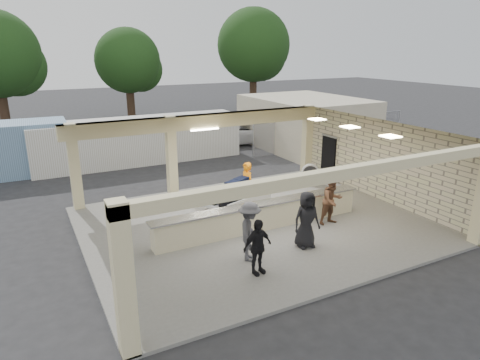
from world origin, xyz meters
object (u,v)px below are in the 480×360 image
passenger_d (306,219)px  car_white_b (303,125)px  passenger_b (257,247)px  luggage_cart (235,197)px  baggage_handler (246,186)px  passenger_a (332,200)px  passenger_c (250,231)px  drum_fan (310,173)px  container_white (140,140)px  car_white_a (246,132)px  car_dark (213,129)px  baggage_counter (262,216)px

passenger_d → car_white_b: 18.95m
passenger_b → passenger_d: bearing=9.5°
luggage_cart → baggage_handler: bearing=10.6°
passenger_a → passenger_c: size_ratio=0.98×
drum_fan → baggage_handler: (-4.32, -1.56, 0.46)m
luggage_cart → drum_fan: 5.40m
drum_fan → passenger_d: 6.93m
passenger_b → passenger_d: (2.27, 0.78, 0.11)m
container_white → passenger_b: bearing=-91.7°
baggage_handler → passenger_a: size_ratio=1.06×
luggage_cart → car_white_a: size_ratio=0.51×
luggage_cart → car_dark: 15.42m
baggage_handler → car_white_b: baggage_handler is taller
baggage_counter → passenger_a: 2.65m
luggage_cart → baggage_handler: (0.70, 0.40, 0.21)m
passenger_a → drum_fan: bearing=60.7°
baggage_handler → container_white: size_ratio=0.17×
passenger_c → luggage_cart: bearing=10.8°
baggage_counter → car_white_b: (11.51, 13.55, 0.20)m
luggage_cart → container_white: container_white is taller
container_white → passenger_d: bearing=-82.3°
drum_fan → luggage_cart: bearing=-124.4°
car_white_a → car_dark: car_white_a is taller
passenger_a → container_white: container_white is taller
drum_fan → container_white: container_white is taller
passenger_d → container_white: size_ratio=0.16×
car_white_b → container_white: 12.90m
passenger_b → luggage_cart: bearing=61.4°
drum_fan → passenger_b: bearing=-101.9°
luggage_cart → drum_fan: luggage_cart is taller
car_white_b → container_white: bearing=84.6°
passenger_a → car_dark: passenger_a is taller
passenger_d → car_white_b: bearing=59.2°
passenger_b → car_white_a: 17.97m
passenger_c → container_white: 13.46m
passenger_c → car_dark: 19.09m
luggage_cart → container_white: bearing=76.5°
car_white_b → passenger_a: bearing=133.9°
car_dark → luggage_cart: bearing=-173.6°
drum_fan → passenger_a: 4.95m
luggage_cart → passenger_c: passenger_c is taller
car_white_b → car_dark: 6.66m
drum_fan → passenger_c: bearing=-105.1°
car_white_a → drum_fan: bearing=178.7°
passenger_a → baggage_handler: bearing=124.3°
container_white → car_dark: bearing=33.9°
passenger_a → container_white: 12.97m
car_dark → drum_fan: bearing=-154.9°
luggage_cart → passenger_a: passenger_a is taller
luggage_cart → container_white: size_ratio=0.24×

